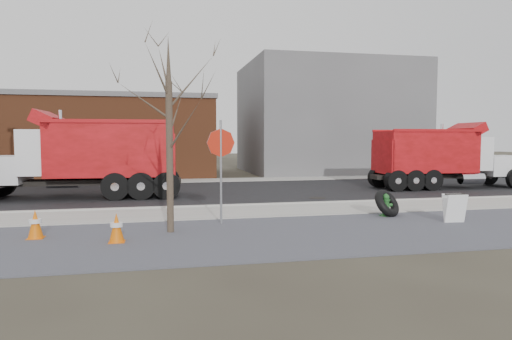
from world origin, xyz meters
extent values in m
plane|color=#383328|center=(0.00, 0.00, 0.00)|extent=(120.00, 120.00, 0.00)
cube|color=slate|center=(0.00, -3.50, 0.01)|extent=(60.00, 5.00, 0.03)
cube|color=#9E9B93|center=(0.00, 0.25, 0.03)|extent=(60.00, 2.50, 0.06)
cube|color=#9E9B93|center=(0.00, 1.55, 0.06)|extent=(60.00, 0.15, 0.11)
cube|color=black|center=(0.00, 6.30, 0.01)|extent=(60.00, 9.40, 0.02)
cube|color=#9E9B93|center=(0.00, 12.00, 0.03)|extent=(60.00, 2.00, 0.06)
cube|color=slate|center=(9.00, 18.00, 4.00)|extent=(12.00, 10.00, 8.00)
cube|color=brown|center=(-10.00, 17.00, 2.50)|extent=(20.00, 8.00, 5.00)
cube|color=slate|center=(-10.00, 17.00, 5.15)|extent=(20.20, 8.20, 0.30)
cylinder|color=#382D23|center=(-3.20, -2.60, 2.00)|extent=(0.18, 0.18, 4.00)
cone|color=#382D23|center=(-3.20, -2.60, 4.60)|extent=(0.14, 0.14, 1.20)
cylinder|color=#24602C|center=(3.64, -1.48, 0.03)|extent=(0.40, 0.40, 0.05)
cylinder|color=#24602C|center=(3.64, -1.48, 0.30)|extent=(0.21, 0.21, 0.54)
cylinder|color=#24602C|center=(3.64, -1.48, 0.54)|extent=(0.27, 0.27, 0.05)
sphere|color=#24602C|center=(3.64, -1.48, 0.63)|extent=(0.22, 0.22, 0.22)
cylinder|color=#24602C|center=(3.64, -1.48, 0.72)|extent=(0.05, 0.05, 0.05)
cylinder|color=#24602C|center=(3.49, -1.46, 0.38)|extent=(0.12, 0.12, 0.10)
cylinder|color=#24602C|center=(3.79, -1.51, 0.38)|extent=(0.12, 0.12, 0.10)
cylinder|color=#24602C|center=(3.61, -1.63, 0.36)|extent=(0.15, 0.13, 0.14)
torus|color=black|center=(3.69, -1.46, 0.43)|extent=(1.23, 1.16, 0.96)
cylinder|color=gray|center=(-1.73, -1.73, 1.52)|extent=(0.07, 0.07, 3.04)
cylinder|color=red|center=(-1.73, -1.73, 2.39)|extent=(0.82, 0.15, 0.83)
cube|color=white|center=(5.06, -3.06, 0.45)|extent=(0.64, 0.26, 0.85)
cube|color=white|center=(5.07, -2.88, 0.45)|extent=(0.64, 0.26, 0.85)
cube|color=black|center=(5.07, -2.97, 0.87)|extent=(0.62, 0.09, 0.04)
cube|color=#E56207|center=(-4.50, -3.53, 0.02)|extent=(0.38, 0.38, 0.04)
cone|color=#E56207|center=(-4.50, -3.53, 0.38)|extent=(0.36, 0.36, 0.70)
cylinder|color=white|center=(-4.50, -3.53, 0.45)|extent=(0.29, 0.29, 0.10)
cube|color=#E56207|center=(-6.52, -2.67, 0.02)|extent=(0.39, 0.39, 0.04)
cone|color=#E56207|center=(-6.52, -2.67, 0.39)|extent=(0.37, 0.37, 0.72)
cylinder|color=white|center=(-6.52, -2.67, 0.46)|extent=(0.30, 0.30, 0.10)
cube|color=black|center=(10.68, 5.57, 0.62)|extent=(7.85, 0.94, 0.20)
cube|color=silver|center=(13.71, 5.51, 1.12)|extent=(2.05, 1.82, 1.01)
cube|color=silver|center=(11.81, 5.55, 1.76)|extent=(1.50, 2.13, 1.65)
cube|color=black|center=(12.56, 5.53, 2.22)|extent=(0.08, 1.83, 0.73)
cube|color=red|center=(9.49, 5.59, 1.85)|extent=(4.62, 2.28, 2.02)
cylinder|color=silver|center=(10.97, 6.43, 2.17)|extent=(0.13, 0.13, 2.20)
cylinder|color=black|center=(13.93, 6.50, 0.52)|extent=(1.01, 0.29, 1.01)
cylinder|color=black|center=(8.41, 6.49, 0.52)|extent=(1.01, 0.29, 1.01)
cylinder|color=black|center=(8.38, 4.73, 0.52)|extent=(1.01, 0.29, 1.01)
cube|color=black|center=(-6.69, 5.40, 0.68)|extent=(8.33, 1.23, 0.22)
cube|color=silver|center=(-8.06, 5.45, 1.95)|extent=(1.72, 2.40, 1.83)
cube|color=black|center=(-8.81, 5.48, 2.46)|extent=(0.13, 2.03, 0.81)
cube|color=red|center=(-5.37, 5.34, 2.05)|extent=(5.18, 2.65, 2.24)
cylinder|color=silver|center=(-7.25, 4.45, 2.41)|extent=(0.15, 0.15, 2.44)
cylinder|color=black|center=(-10.11, 6.64, 0.58)|extent=(1.13, 0.35, 1.12)
cylinder|color=black|center=(-4.19, 4.32, 0.58)|extent=(1.13, 0.35, 1.12)
cylinder|color=black|center=(-4.11, 6.27, 0.58)|extent=(1.13, 0.35, 1.12)
camera|label=1|loc=(-3.49, -14.81, 2.52)|focal=32.00mm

